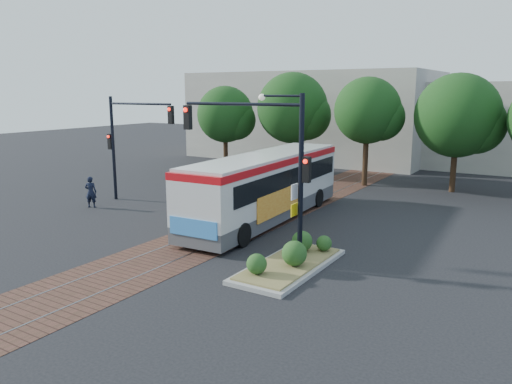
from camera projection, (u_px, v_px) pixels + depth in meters
ground at (201, 241)px, 21.34m from camera, size 120.00×120.00×0.00m
trackbed at (251, 220)px, 24.67m from camera, size 3.60×40.00×0.02m
tree_row at (365, 113)px, 33.43m from camera, size 26.40×5.60×7.67m
warehouses at (393, 119)px, 44.80m from camera, size 40.00×13.00×8.00m
city_bus at (267, 184)px, 24.48m from camera, size 3.22×12.32×3.26m
traffic_island at (291, 259)px, 18.03m from camera, size 2.20×5.20×1.13m
signal_pole_main at (270, 151)px, 17.85m from camera, size 5.49×0.46×6.00m
signal_pole_left at (126, 135)px, 28.22m from camera, size 4.99×0.34×6.00m
officer at (91, 192)px, 27.29m from camera, size 0.75×0.67×1.73m
parked_car at (214, 179)px, 32.69m from camera, size 4.56×1.96×1.31m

